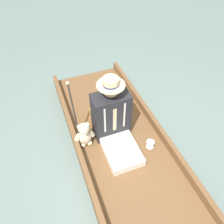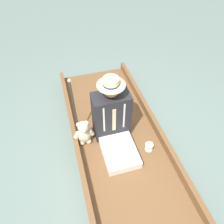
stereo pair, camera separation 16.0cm
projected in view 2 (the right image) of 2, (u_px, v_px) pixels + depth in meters
The scene contains 7 objects.
ground_plane at pixel (119, 150), 3.00m from camera, with size 16.00×16.00×0.00m, color slate.
punt_boat at pixel (119, 146), 2.93m from camera, with size 1.17×3.22×0.27m.
seat_cushion at pixel (108, 113), 3.18m from camera, with size 0.41×0.29×0.12m.
seated_person at pixel (113, 120), 2.73m from camera, with size 0.46×0.80×0.92m.
teddy_bear at pixel (84, 133), 2.77m from camera, with size 0.27×0.16×0.39m.
wine_glass at pixel (149, 146), 2.77m from camera, with size 0.11×0.11×0.10m.
walking_cane at pixel (74, 105), 2.72m from camera, with size 0.04×0.28×0.79m.
Camera 2 is at (0.56, 1.60, 2.53)m, focal length 35.00 mm.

